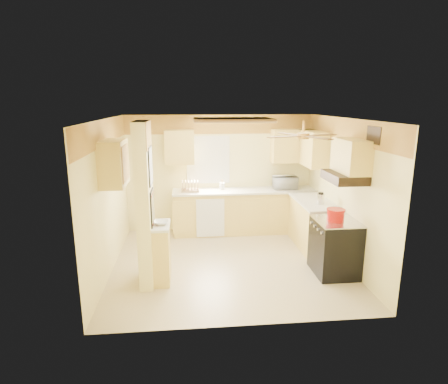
{
  "coord_description": "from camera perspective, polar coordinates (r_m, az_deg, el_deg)",
  "views": [
    {
      "loc": [
        -0.7,
        -6.07,
        2.77
      ],
      "look_at": [
        -0.06,
        0.35,
        1.21
      ],
      "focal_mm": 30.0,
      "sensor_mm": 36.0,
      "label": 1
    }
  ],
  "objects": [
    {
      "name": "window",
      "position": [
        8.06,
        -2.43,
        4.92
      ],
      "size": [
        0.92,
        0.02,
        1.02
      ],
      "color": "white",
      "rests_on": "wall_back"
    },
    {
      "name": "ledge_top",
      "position": [
        5.83,
        -9.66,
        -5.06
      ],
      "size": [
        0.28,
        0.58,
        0.04
      ],
      "primitive_type": "cube",
      "color": "white",
      "rests_on": "partition_ledge"
    },
    {
      "name": "upper_cab_back_right",
      "position": [
        8.16,
        10.43,
        6.94
      ],
      "size": [
        0.9,
        0.35,
        0.7
      ],
      "primitive_type": "cube",
      "color": "#FFE16A",
      "rests_on": "wall_back"
    },
    {
      "name": "vent_grate",
      "position": [
        5.84,
        21.88,
        8.04
      ],
      "size": [
        0.02,
        0.4,
        0.25
      ],
      "primitive_type": "cube",
      "color": "black",
      "rests_on": "wall_right"
    },
    {
      "name": "upper_cab_right",
      "position": [
        7.79,
        13.34,
        6.49
      ],
      "size": [
        0.35,
        1.0,
        0.7
      ],
      "primitive_type": "cube",
      "color": "#FFE16A",
      "rests_on": "wall_right"
    },
    {
      "name": "ceiling_light_panel",
      "position": [
        6.62,
        1.28,
        10.91
      ],
      "size": [
        1.35,
        0.95,
        0.06
      ],
      "color": "brown",
      "rests_on": "ceiling"
    },
    {
      "name": "upper_cab_over_stove",
      "position": [
        6.12,
        18.81,
        5.21
      ],
      "size": [
        0.35,
        0.76,
        0.52
      ],
      "primitive_type": "cube",
      "color": "#FFE16A",
      "rests_on": "wall_right"
    },
    {
      "name": "ceiling_fan",
      "position": [
        5.65,
        11.97,
        8.42
      ],
      "size": [
        1.15,
        1.15,
        0.26
      ],
      "color": "gold",
      "rests_on": "ceiling"
    },
    {
      "name": "partition_column",
      "position": [
        5.76,
        -11.97,
        -1.98
      ],
      "size": [
        0.2,
        0.7,
        2.5
      ],
      "primitive_type": "cube",
      "color": "#FFF09B",
      "rests_on": "floor"
    },
    {
      "name": "wall_front",
      "position": [
        4.49,
        3.64,
        -6.2
      ],
      "size": [
        4.0,
        0.0,
        4.0
      ],
      "primitive_type": "plane",
      "rotation": [
        -1.57,
        0.0,
        0.0
      ],
      "color": "#FFF09B",
      "rests_on": "floor"
    },
    {
      "name": "dutch_oven",
      "position": [
        6.22,
        16.64,
        -3.35
      ],
      "size": [
        0.29,
        0.29,
        0.2
      ],
      "color": "#B00F09",
      "rests_on": "stove"
    },
    {
      "name": "kettle",
      "position": [
        7.07,
        14.51,
        -0.98
      ],
      "size": [
        0.14,
        0.14,
        0.22
      ],
      "color": "silver",
      "rests_on": "countertop_right"
    },
    {
      "name": "lower_cabinets_back",
      "position": [
        8.1,
        3.08,
        -3.03
      ],
      "size": [
        3.0,
        0.6,
        0.9
      ],
      "primitive_type": "cube",
      "color": "#FFE16A",
      "rests_on": "floor"
    },
    {
      "name": "countertop_back",
      "position": [
        7.97,
        3.13,
        0.19
      ],
      "size": [
        3.04,
        0.64,
        0.04
      ],
      "primitive_type": "cube",
      "color": "white",
      "rests_on": "lower_cabinets_back"
    },
    {
      "name": "dishwasher_panel",
      "position": [
        7.73,
        -2.09,
        -3.99
      ],
      "size": [
        0.58,
        0.02,
        0.8
      ],
      "primitive_type": "cube",
      "color": "white",
      "rests_on": "lower_cabinets_back"
    },
    {
      "name": "poster_menu",
      "position": [
        5.62,
        -11.14,
        3.95
      ],
      "size": [
        0.02,
        0.42,
        0.57
      ],
      "color": "black",
      "rests_on": "partition_column"
    },
    {
      "name": "dish_rack",
      "position": [
        7.85,
        -5.19,
        0.67
      ],
      "size": [
        0.37,
        0.27,
        0.21
      ],
      "color": "#DBB47E",
      "rests_on": "countertop_back"
    },
    {
      "name": "wall_right",
      "position": [
        6.81,
        17.83,
        0.07
      ],
      "size": [
        0.0,
        3.8,
        3.8
      ],
      "primitive_type": "plane",
      "rotation": [
        1.57,
        0.0,
        -1.57
      ],
      "color": "#FFF09B",
      "rests_on": "floor"
    },
    {
      "name": "microwave",
      "position": [
        8.13,
        9.3,
        1.45
      ],
      "size": [
        0.5,
        0.34,
        0.28
      ],
      "primitive_type": "imported",
      "rotation": [
        0.0,
        0.0,
        3.14
      ],
      "color": "white",
      "rests_on": "countertop_back"
    },
    {
      "name": "wall_left",
      "position": [
        6.39,
        -17.26,
        -0.76
      ],
      "size": [
        0.0,
        3.8,
        3.8
      ],
      "primitive_type": "plane",
      "rotation": [
        1.57,
        0.0,
        1.57
      ],
      "color": "#FFF09B",
      "rests_on": "floor"
    },
    {
      "name": "range_hood",
      "position": [
        6.14,
        17.85,
        2.17
      ],
      "size": [
        0.5,
        0.76,
        0.14
      ],
      "primitive_type": "cube",
      "color": "black",
      "rests_on": "upper_cab_over_stove"
    },
    {
      "name": "ceiling",
      "position": [
        6.11,
        0.91,
        11.1
      ],
      "size": [
        4.0,
        4.0,
        0.0
      ],
      "primitive_type": "plane",
      "rotation": [
        3.14,
        0.0,
        0.0
      ],
      "color": "white",
      "rests_on": "wall_back"
    },
    {
      "name": "floor",
      "position": [
        6.71,
        0.83,
        -10.77
      ],
      "size": [
        4.0,
        4.0,
        0.0
      ],
      "primitive_type": "plane",
      "color": "tan",
      "rests_on": "ground"
    },
    {
      "name": "wall_back",
      "position": [
        8.14,
        -0.66,
        2.88
      ],
      "size": [
        4.0,
        0.0,
        4.0
      ],
      "primitive_type": "plane",
      "rotation": [
        1.57,
        0.0,
        0.0
      ],
      "color": "#FFF09B",
      "rests_on": "floor"
    },
    {
      "name": "partition_ledge",
      "position": [
        6.0,
        -9.48,
        -9.32
      ],
      "size": [
        0.25,
        0.55,
        0.9
      ],
      "primitive_type": "cube",
      "color": "#FFE16A",
      "rests_on": "floor"
    },
    {
      "name": "poster_nashville",
      "position": [
        5.76,
        -10.84,
        -2.44
      ],
      "size": [
        0.02,
        0.42,
        0.57
      ],
      "color": "black",
      "rests_on": "partition_column"
    },
    {
      "name": "countertop_right",
      "position": [
        7.32,
        13.57,
        -1.4
      ],
      "size": [
        0.64,
        1.44,
        0.04
      ],
      "primitive_type": "cube",
      "color": "white",
      "rests_on": "lower_cabinets_right"
    },
    {
      "name": "upper_cab_left_wall",
      "position": [
        5.99,
        -16.48,
        4.24
      ],
      "size": [
        0.35,
        0.75,
        0.7
      ],
      "primitive_type": "cube",
      "color": "#FFE16A",
      "rests_on": "wall_left"
    },
    {
      "name": "stove",
      "position": [
        6.43,
        16.52,
        -8.0
      ],
      "size": [
        0.68,
        0.77,
        0.92
      ],
      "color": "black",
      "rests_on": "floor"
    },
    {
      "name": "bowl",
      "position": [
        5.81,
        -9.52,
        -4.62
      ],
      "size": [
        0.24,
        0.24,
        0.06
      ],
      "primitive_type": "imported",
      "rotation": [
        0.0,
        0.0,
        0.04
      ],
      "color": "white",
      "rests_on": "ledge_top"
    },
    {
      "name": "utensil_crock",
      "position": [
        8.0,
        -0.29,
        0.93
      ],
      "size": [
        0.11,
        0.11,
        0.21
      ],
      "color": "white",
      "rests_on": "countertop_back"
    },
    {
      "name": "upper_cab_back_left",
      "position": [
        7.85,
        -6.79,
        6.81
      ],
      "size": [
        0.6,
        0.35,
        0.7
      ],
      "primitive_type": "cube",
      "color": "#FFE16A",
      "rests_on": "wall_back"
    },
    {
      "name": "wallpaper_border",
      "position": [
        7.99,
        -0.67,
        10.27
      ],
      "size": [
        4.0,
        0.02,
        0.4
      ],
      "primitive_type": "cube",
      "color": "#FFC74B",
      "rests_on": "wall_back"
    },
    {
      "name": "lower_cabinets_right",
      "position": [
        7.46,
        13.44,
        -4.88
      ],
      "size": [
        0.6,
        1.4,
        0.9
      ],
      "primitive_type": "cube",
      "color": "#FFE16A",
      "rests_on": "floor"
    }
  ]
}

